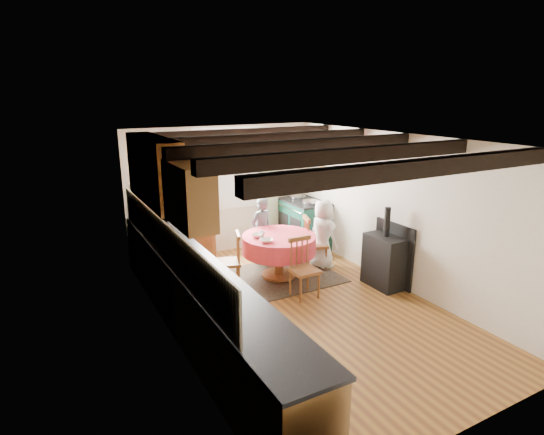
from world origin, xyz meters
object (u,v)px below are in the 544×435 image
dining_table (279,257)px  chair_left (228,260)px  child_far (261,231)px  chair_near (305,268)px  aga_range (304,224)px  cast_iron_stove (385,247)px  chair_right (315,242)px  child_right (323,234)px  cup (262,234)px

dining_table → chair_left: chair_left is taller
chair_left → child_far: (0.91, 0.65, 0.16)m
dining_table → child_far: bearing=87.3°
dining_table → chair_left: 0.89m
chair_near → aga_range: aga_range is taller
dining_table → cast_iron_stove: bearing=-40.4°
chair_near → chair_left: chair_near is taller
dining_table → cast_iron_stove: (1.29, -1.09, 0.28)m
chair_near → cast_iron_stove: (1.31, -0.27, 0.19)m
chair_near → child_far: bearing=88.2°
chair_near → chair_left: bearing=134.9°
chair_right → child_right: size_ratio=0.77×
dining_table → aga_range: aga_range is taller
chair_right → cast_iron_stove: cast_iron_stove is taller
chair_left → chair_right: chair_right is taller
aga_range → cup: 1.79m
dining_table → chair_near: bearing=-91.8°
dining_table → chair_near: 0.83m
aga_range → child_far: (-1.14, -0.39, 0.13)m
chair_left → cast_iron_stove: bearing=81.1°
cast_iron_stove → cup: 1.95m
child_far → child_right: 1.09m
chair_right → cup: 1.08m
child_far → chair_left: bearing=22.0°
chair_right → cup: bearing=108.0°
child_right → cast_iron_stove: bearing=-167.6°
dining_table → child_right: bearing=2.0°
chair_right → cup: size_ratio=9.41×
chair_right → aga_range: size_ratio=0.89×
child_far → cup: bearing=50.6°
child_right → chair_near: bearing=126.2°
chair_right → child_right: bearing=-82.5°
cast_iron_stove → child_far: 2.18m
chair_near → aga_range: 2.26m
dining_table → child_far: 0.74m
child_far → cup: 0.71m
dining_table → chair_near: size_ratio=1.33×
dining_table → cup: cup is taller
aga_range → child_far: 1.21m
aga_range → cast_iron_stove: size_ratio=0.81×
aga_range → cup: aga_range is taller
child_far → child_right: (0.86, -0.66, -0.00)m
chair_near → chair_right: size_ratio=0.97×
chair_left → dining_table: bearing=105.8°
child_far → cup: size_ratio=12.27×
dining_table → aga_range: bearing=42.7°
aga_range → cast_iron_stove: bearing=-87.1°
child_right → cup: 1.18m
dining_table → chair_left: size_ratio=1.36×
chair_left → child_far: bearing=144.2°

